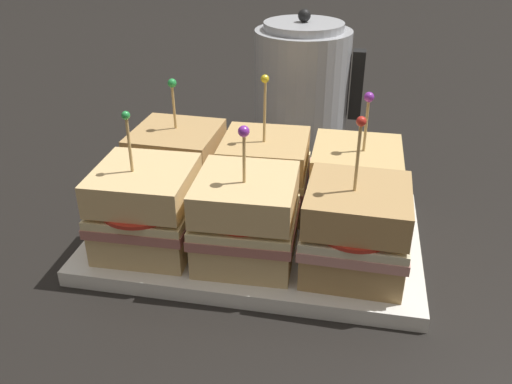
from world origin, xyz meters
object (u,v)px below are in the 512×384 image
sandwich_front_right (355,230)px  sandwich_back_left (178,165)px  sandwich_back_right (355,182)px  sandwich_front_left (146,209)px  serving_platter (256,235)px  sandwich_front_center (246,219)px  sandwich_back_center (265,173)px  kettle_steel (302,85)px

sandwich_front_right → sandwich_back_left: 0.25m
sandwich_back_right → sandwich_front_left: bearing=-153.8°
serving_platter → sandwich_front_center: (0.00, -0.06, 0.06)m
sandwich_front_right → sandwich_back_center: (-0.12, 0.11, -0.00)m
sandwich_back_left → sandwich_back_center: 0.11m
sandwich_front_center → sandwich_front_right: (0.12, 0.00, 0.00)m
serving_platter → sandwich_front_center: sandwich_front_center is taller
sandwich_back_left → sandwich_back_center: bearing=0.9°
serving_platter → sandwich_front_center: bearing=-89.9°
kettle_steel → sandwich_back_center: bearing=-93.2°
sandwich_back_right → kettle_steel: bearing=109.6°
sandwich_front_left → sandwich_back_left: size_ratio=1.02×
sandwich_back_center → sandwich_back_right: bearing=-2.1°
sandwich_back_left → sandwich_back_center: (0.11, 0.00, -0.00)m
sandwich_back_center → sandwich_back_right: (0.11, -0.00, 0.00)m
serving_platter → sandwich_front_center: size_ratio=2.44×
serving_platter → sandwich_front_left: bearing=-153.6°
sandwich_front_left → sandwich_front_center: 0.11m
sandwich_front_center → sandwich_front_right: size_ratio=0.91×
serving_platter → sandwich_back_center: size_ratio=2.21×
sandwich_front_left → kettle_steel: size_ratio=0.75×
sandwich_front_left → sandwich_back_right: (0.22, 0.11, -0.00)m
sandwich_front_left → sandwich_front_center: (0.11, -0.00, -0.00)m
sandwich_front_center → sandwich_back_center: bearing=90.2°
serving_platter → sandwich_front_right: sandwich_front_right is taller
sandwich_front_right → sandwich_back_right: size_ratio=1.07×
serving_platter → sandwich_front_left: size_ratio=2.35×
kettle_steel → sandwich_front_right: bearing=-75.2°
sandwich_front_left → kettle_steel: 0.40m
serving_platter → kettle_steel: size_ratio=1.77×
serving_platter → sandwich_back_right: sandwich_back_right is taller
sandwich_front_right → sandwich_back_right: (-0.00, 0.11, -0.00)m
serving_platter → sandwich_back_right: 0.14m
sandwich_front_left → sandwich_back_right: same height
sandwich_front_right → sandwich_front_left: bearing=180.0°
sandwich_front_left → sandwich_front_center: sandwich_front_left is taller
sandwich_front_center → sandwich_back_center: 0.11m
sandwich_front_center → sandwich_back_right: size_ratio=0.97×
serving_platter → sandwich_back_center: (-0.00, 0.06, 0.06)m
sandwich_front_left → sandwich_back_right: 0.25m
sandwich_front_left → sandwich_back_center: bearing=45.5°
sandwich_front_left → sandwich_back_center: (0.11, 0.11, -0.00)m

